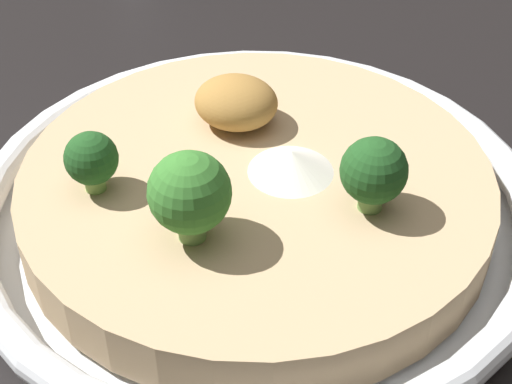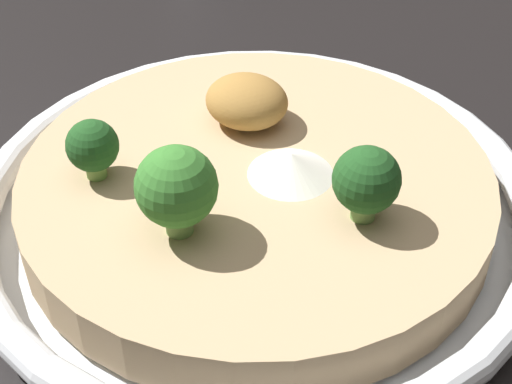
{
  "view_description": "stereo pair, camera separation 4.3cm",
  "coord_description": "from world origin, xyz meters",
  "px_view_note": "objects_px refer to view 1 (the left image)",
  "views": [
    {
      "loc": [
        0.11,
        -0.31,
        0.3
      ],
      "look_at": [
        0.0,
        0.0,
        0.02
      ],
      "focal_mm": 55.0,
      "sensor_mm": 36.0,
      "label": 1
    },
    {
      "loc": [
        0.15,
        -0.3,
        0.3
      ],
      "look_at": [
        0.0,
        0.0,
        0.02
      ],
      "focal_mm": 55.0,
      "sensor_mm": 36.0,
      "label": 2
    }
  ],
  "objects_px": {
    "broccoli_left": "(91,160)",
    "broccoli_front": "(190,194)",
    "risotto_bowl": "(256,200)",
    "broccoli_front_right": "(374,172)"
  },
  "relations": [
    {
      "from": "broccoli_front_right",
      "to": "broccoli_front",
      "type": "height_order",
      "value": "broccoli_front"
    },
    {
      "from": "risotto_bowl",
      "to": "broccoli_front_right",
      "type": "bearing_deg",
      "value": -8.15
    },
    {
      "from": "risotto_bowl",
      "to": "broccoli_left",
      "type": "relative_size",
      "value": 9.36
    },
    {
      "from": "risotto_bowl",
      "to": "broccoli_front",
      "type": "xyz_separation_m",
      "value": [
        -0.01,
        -0.06,
        0.05
      ]
    },
    {
      "from": "broccoli_left",
      "to": "broccoli_front",
      "type": "bearing_deg",
      "value": -15.88
    },
    {
      "from": "broccoli_left",
      "to": "risotto_bowl",
      "type": "bearing_deg",
      "value": 29.31
    },
    {
      "from": "risotto_bowl",
      "to": "broccoli_left",
      "type": "height_order",
      "value": "broccoli_left"
    },
    {
      "from": "broccoli_front_right",
      "to": "broccoli_front",
      "type": "distance_m",
      "value": 0.09
    },
    {
      "from": "broccoli_front",
      "to": "broccoli_left",
      "type": "xyz_separation_m",
      "value": [
        -0.06,
        0.02,
        -0.01
      ]
    },
    {
      "from": "risotto_bowl",
      "to": "broccoli_front",
      "type": "distance_m",
      "value": 0.08
    }
  ]
}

